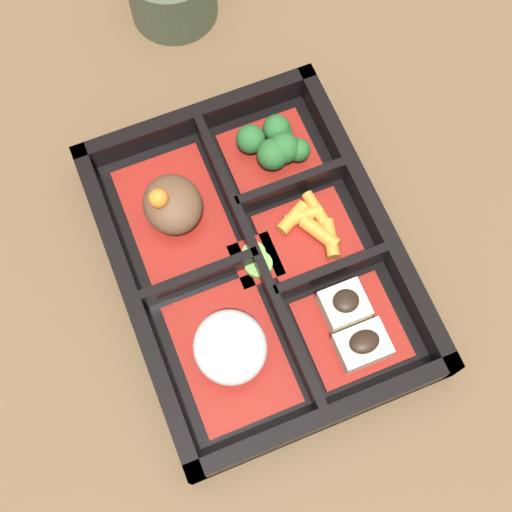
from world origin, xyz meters
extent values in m
plane|color=brown|center=(0.00, 0.00, 0.00)|extent=(3.00, 3.00, 0.00)
cube|color=black|center=(0.00, 0.00, 0.01)|extent=(0.31, 0.24, 0.01)
cube|color=black|center=(0.00, -0.11, 0.02)|extent=(0.31, 0.01, 0.04)
cube|color=black|center=(0.00, 0.11, 0.02)|extent=(0.31, 0.01, 0.04)
cube|color=black|center=(-0.15, 0.00, 0.02)|extent=(0.01, 0.24, 0.04)
cube|color=black|center=(0.15, 0.00, 0.02)|extent=(0.01, 0.24, 0.04)
cube|color=black|center=(0.00, 0.00, 0.02)|extent=(0.28, 0.01, 0.04)
cube|color=black|center=(-0.04, -0.05, 0.02)|extent=(0.01, 0.10, 0.04)
cube|color=black|center=(0.05, -0.05, 0.02)|extent=(0.01, 0.10, 0.04)
cube|color=black|center=(0.00, 0.05, 0.02)|extent=(0.01, 0.11, 0.04)
cube|color=maroon|center=(-0.07, 0.05, 0.01)|extent=(0.12, 0.08, 0.01)
ellipsoid|color=silver|center=(-0.07, 0.05, 0.04)|extent=(0.06, 0.06, 0.05)
cube|color=maroon|center=(0.07, 0.05, 0.01)|extent=(0.12, 0.08, 0.01)
ellipsoid|color=brown|center=(0.07, 0.05, 0.03)|extent=(0.06, 0.05, 0.04)
sphere|color=orange|center=(0.07, 0.06, 0.05)|extent=(0.02, 0.02, 0.02)
cube|color=maroon|center=(-0.09, -0.05, 0.01)|extent=(0.08, 0.08, 0.01)
cube|color=beige|center=(-0.11, -0.05, 0.03)|extent=(0.03, 0.04, 0.02)
ellipsoid|color=black|center=(-0.11, -0.05, 0.04)|extent=(0.02, 0.03, 0.01)
cube|color=beige|center=(-0.07, -0.05, 0.03)|extent=(0.03, 0.04, 0.02)
ellipsoid|color=black|center=(-0.07, -0.05, 0.04)|extent=(0.02, 0.02, 0.01)
cube|color=maroon|center=(0.01, -0.05, 0.01)|extent=(0.07, 0.08, 0.01)
cylinder|color=orange|center=(0.02, -0.05, 0.02)|extent=(0.01, 0.03, 0.01)
cylinder|color=orange|center=(0.00, -0.06, 0.02)|extent=(0.04, 0.03, 0.01)
cylinder|color=orange|center=(0.02, -0.04, 0.02)|extent=(0.03, 0.03, 0.01)
cylinder|color=orange|center=(-0.01, -0.07, 0.02)|extent=(0.04, 0.02, 0.01)
cylinder|color=orange|center=(0.02, -0.07, 0.02)|extent=(0.03, 0.02, 0.01)
cube|color=maroon|center=(0.10, -0.05, 0.01)|extent=(0.07, 0.08, 0.01)
sphere|color=#265B28|center=(0.08, -0.05, 0.03)|extent=(0.03, 0.03, 0.03)
sphere|color=#265B28|center=(0.11, -0.06, 0.03)|extent=(0.03, 0.03, 0.03)
sphere|color=#265B28|center=(0.09, -0.06, 0.03)|extent=(0.03, 0.03, 0.03)
sphere|color=#265B28|center=(0.10, -0.07, 0.03)|extent=(0.02, 0.02, 0.02)
sphere|color=#265B28|center=(0.11, -0.04, 0.03)|extent=(0.03, 0.03, 0.03)
sphere|color=#265B28|center=(0.08, -0.08, 0.03)|extent=(0.02, 0.02, 0.02)
cube|color=maroon|center=(0.00, 0.00, 0.01)|extent=(0.04, 0.04, 0.01)
cylinder|color=#75A84C|center=(0.00, 0.00, 0.02)|extent=(0.02, 0.02, 0.00)
cylinder|color=#75A84C|center=(-0.01, 0.00, 0.02)|extent=(0.02, 0.02, 0.01)
cylinder|color=#75A84C|center=(0.01, 0.00, 0.02)|extent=(0.02, 0.02, 0.01)
cylinder|color=#75A84C|center=(-0.01, 0.00, 0.02)|extent=(0.02, 0.02, 0.01)
camera|label=1|loc=(-0.20, 0.08, 0.61)|focal=50.00mm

